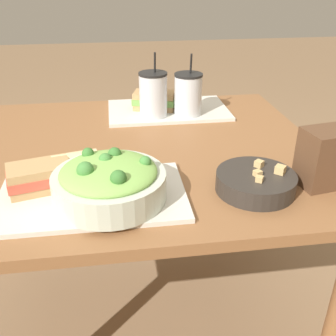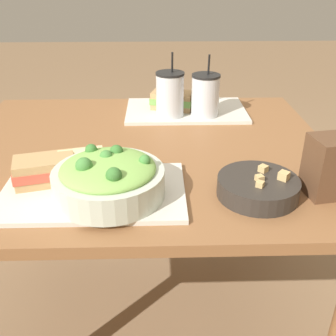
# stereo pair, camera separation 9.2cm
# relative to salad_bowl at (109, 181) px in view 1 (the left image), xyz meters

# --- Properties ---
(ground_plane) EXTENTS (12.00, 12.00, 0.00)m
(ground_plane) POSITION_rel_salad_bowl_xyz_m (0.06, 0.30, -0.79)
(ground_plane) COLOR #846647
(dining_table) EXTENTS (1.15, 0.95, 0.73)m
(dining_table) POSITION_rel_salad_bowl_xyz_m (0.06, 0.30, -0.16)
(dining_table) COLOR brown
(dining_table) RESTS_ON ground_plane
(tray_near) EXTENTS (0.44, 0.27, 0.01)m
(tray_near) POSITION_rel_salad_bowl_xyz_m (-0.04, 0.03, -0.05)
(tray_near) COLOR beige
(tray_near) RESTS_ON dining_table
(tray_far) EXTENTS (0.44, 0.27, 0.01)m
(tray_far) POSITION_rel_salad_bowl_xyz_m (0.22, 0.61, -0.05)
(tray_far) COLOR beige
(tray_far) RESTS_ON dining_table
(salad_bowl) EXTENTS (0.26, 0.26, 0.11)m
(salad_bowl) POSITION_rel_salad_bowl_xyz_m (0.00, 0.00, 0.00)
(salad_bowl) COLOR beige
(salad_bowl) RESTS_ON tray_near
(soup_bowl) EXTENTS (0.19, 0.19, 0.07)m
(soup_bowl) POSITION_rel_salad_bowl_xyz_m (0.35, 0.01, -0.03)
(soup_bowl) COLOR #2D2823
(soup_bowl) RESTS_ON dining_table
(sandwich_near) EXTENTS (0.17, 0.12, 0.06)m
(sandwich_near) POSITION_rel_salad_bowl_xyz_m (-0.16, 0.07, -0.01)
(sandwich_near) COLOR tan
(sandwich_near) RESTS_ON tray_near
(baguette_near) EXTENTS (0.13, 0.09, 0.06)m
(baguette_near) POSITION_rel_salad_bowl_xyz_m (-0.08, 0.12, -0.01)
(baguette_near) COLOR #DBBC84
(baguette_near) RESTS_ON tray_near
(sandwich_far) EXTENTS (0.17, 0.12, 0.06)m
(sandwich_far) POSITION_rel_salad_bowl_xyz_m (0.17, 0.61, -0.01)
(sandwich_far) COLOR tan
(sandwich_far) RESTS_ON tray_far
(drink_cup_dark) EXTENTS (0.10, 0.10, 0.22)m
(drink_cup_dark) POSITION_rel_salad_bowl_xyz_m (0.16, 0.54, 0.03)
(drink_cup_dark) COLOR silver
(drink_cup_dark) RESTS_ON tray_far
(drink_cup_red) EXTENTS (0.10, 0.10, 0.21)m
(drink_cup_red) POSITION_rel_salad_bowl_xyz_m (0.28, 0.54, 0.02)
(drink_cup_red) COLOR silver
(drink_cup_red) RESTS_ON tray_far
(chip_bag) EXTENTS (0.13, 0.11, 0.15)m
(chip_bag) POSITION_rel_salad_bowl_xyz_m (0.53, 0.01, 0.01)
(chip_bag) COLOR brown
(chip_bag) RESTS_ON dining_table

